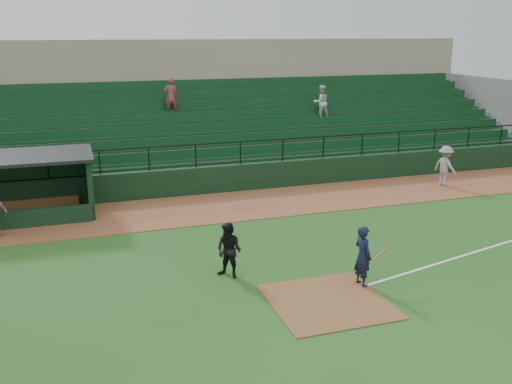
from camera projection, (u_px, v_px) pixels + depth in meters
name	position (u px, v px, depth m)	size (l,w,h in m)	color
ground	(312.00, 286.00, 15.91)	(90.00, 90.00, 0.00)	#22511A
warning_track	(233.00, 206.00, 23.21)	(40.00, 4.00, 0.03)	brown
home_plate_dirt	(328.00, 301.00, 14.99)	(3.00, 3.00, 0.03)	brown
stadium_structure	(188.00, 120.00, 30.32)	(38.00, 13.08, 6.40)	black
batter_at_plate	(363.00, 256.00, 15.75)	(1.05, 0.71, 1.75)	black
umpire	(229.00, 251.00, 16.31)	(0.79, 0.62, 1.63)	black
runner	(445.00, 166.00, 25.97)	(1.19, 0.68, 1.84)	gray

